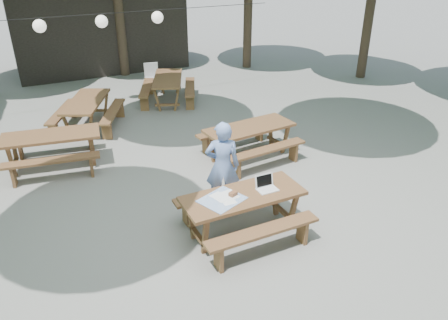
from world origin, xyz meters
TOP-DOWN VIEW (x-y plane):
  - ground at (0.00, 0.00)m, footprint 80.00×80.00m
  - pavilion at (0.50, 10.50)m, footprint 6.00×3.00m
  - main_picnic_table at (0.30, -1.33)m, footprint 2.00×1.58m
  - picnic_table_nw at (-2.21, 2.58)m, footprint 2.13×1.86m
  - picnic_table_ne at (1.78, 1.11)m, footprint 2.07×1.75m
  - picnic_table_far_w at (-1.14, 4.47)m, footprint 2.25×2.40m
  - picnic_table_far_e at (1.43, 5.49)m, footprint 2.19×2.36m
  - woman at (0.35, -0.46)m, footprint 0.72×0.61m
  - plastic_chair at (1.31, 6.65)m, footprint 0.49×0.49m
  - laptop at (0.72, -1.34)m, footprint 0.33×0.26m
  - tabletop_clutter at (-0.04, -1.32)m, footprint 0.81×0.75m
  - paper_lanterns at (-0.19, 6.00)m, footprint 9.00×0.34m

SIDE VIEW (x-z plane):
  - ground at x=0.00m, z-range 0.00..0.00m
  - plastic_chair at x=1.31m, z-range -0.19..0.71m
  - main_picnic_table at x=0.30m, z-range 0.01..0.76m
  - picnic_table_nw at x=-2.21m, z-range 0.01..0.76m
  - picnic_table_ne at x=1.78m, z-range 0.01..0.76m
  - picnic_table_far_w at x=-1.14m, z-range 0.01..0.76m
  - picnic_table_far_e at x=1.43m, z-range 0.01..0.76m
  - tabletop_clutter at x=-0.04m, z-range 0.72..0.80m
  - laptop at x=0.72m, z-range 0.69..0.93m
  - woman at x=0.35m, z-range 0.00..1.68m
  - pavilion at x=0.50m, z-range 0.00..2.80m
  - paper_lanterns at x=-0.19m, z-range 2.21..2.59m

